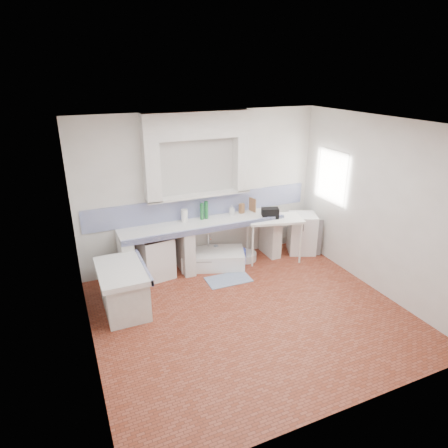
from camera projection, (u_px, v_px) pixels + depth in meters
name	position (u px, v px, depth m)	size (l,w,h in m)	color
floor	(251.00, 314.00, 5.90)	(4.50, 4.50, 0.00)	brown
ceiling	(256.00, 124.00, 4.87)	(4.50, 4.50, 0.00)	silver
wall_back	(202.00, 190.00, 7.09)	(4.50, 4.50, 0.00)	silver
wall_front	(351.00, 302.00, 3.68)	(4.50, 4.50, 0.00)	silver
wall_left	(81.00, 257.00, 4.55)	(4.50, 4.50, 0.00)	silver
wall_right	(378.00, 207.00, 6.22)	(4.50, 4.50, 0.00)	silver
alcove_mass	(197.00, 125.00, 6.51)	(1.90, 0.25, 0.45)	silver
window_frame	(339.00, 176.00, 7.24)	(0.35, 0.86, 1.06)	#352110
lace_valance	(335.00, 156.00, 7.05)	(0.01, 0.84, 0.24)	white
counter_slab	(203.00, 224.00, 7.00)	(3.00, 0.60, 0.08)	white
counter_lip	(209.00, 230.00, 6.76)	(3.00, 0.04, 0.10)	navy
counter_pier_left	(127.00, 261.00, 6.64)	(0.20, 0.55, 0.82)	silver
counter_pier_mid	(186.00, 250.00, 7.03)	(0.20, 0.55, 0.82)	silver
counter_pier_right	(270.00, 235.00, 7.68)	(0.20, 0.55, 0.82)	silver
peninsula_top	(122.00, 271.00, 5.79)	(0.70, 1.10, 0.08)	white
peninsula_base	(124.00, 291.00, 5.92)	(0.60, 1.00, 0.62)	silver
peninsula_lip	(144.00, 267.00, 5.92)	(0.04, 1.10, 0.10)	navy
backsplash	(203.00, 206.00, 7.19)	(4.27, 0.03, 0.40)	navy
stove	(156.00, 257.00, 6.85)	(0.53, 0.51, 0.75)	white
sink	(213.00, 259.00, 7.31)	(1.14, 0.62, 0.27)	white
side_table	(274.00, 239.00, 7.47)	(1.02, 0.57, 0.05)	white
fridge	(302.00, 233.00, 7.80)	(0.51, 0.51, 0.79)	white
bucket_red	(198.00, 263.00, 7.15)	(0.30, 0.30, 0.28)	#B73C0F
bucket_orange	(214.00, 262.00, 7.21)	(0.27, 0.27, 0.25)	orange
bucket_blue	(238.00, 257.00, 7.39)	(0.31, 0.31, 0.29)	blue
basin_white	(246.00, 256.00, 7.56)	(0.39, 0.39, 0.15)	white
water_bottle_a	(204.00, 257.00, 7.38)	(0.08, 0.08, 0.29)	silver
water_bottle_b	(216.00, 253.00, 7.49)	(0.09, 0.09, 0.32)	silver
black_bag	(270.00, 213.00, 7.27)	(0.31, 0.18, 0.19)	black
green_bottle_a	(202.00, 212.00, 7.05)	(0.07, 0.07, 0.30)	#1D6D31
green_bottle_b	(206.00, 210.00, 7.09)	(0.07, 0.07, 0.32)	#1D6D31
knife_block	(242.00, 208.00, 7.39)	(0.09, 0.07, 0.19)	brown
cutting_board	(253.00, 205.00, 7.46)	(0.02, 0.19, 0.26)	brown
paper_towel	(184.00, 216.00, 6.96)	(0.12, 0.12, 0.23)	white
soap_bottle	(232.00, 210.00, 7.29)	(0.09, 0.09, 0.19)	white
rug	(228.00, 279.00, 6.86)	(0.77, 0.44, 0.01)	#3D558E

